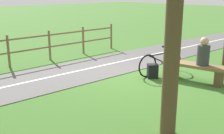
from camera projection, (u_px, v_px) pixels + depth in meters
The scene contains 5 objects.
ground_plane at pixel (136, 73), 8.59m from camera, with size 80.00×80.00×0.00m, color #3D6B28.
bench at pixel (194, 69), 7.77m from camera, with size 1.87×0.79×0.49m.
person_seated at pixel (203, 53), 7.53m from camera, with size 0.39×0.39×0.77m.
bicycle at pixel (161, 63), 8.40m from camera, with size 0.29×1.74×0.87m.
backpack at pixel (152, 71), 8.09m from camera, with size 0.38×0.38×0.41m.
Camera 1 is at (-5.47, 6.20, 2.46)m, focal length 44.71 mm.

